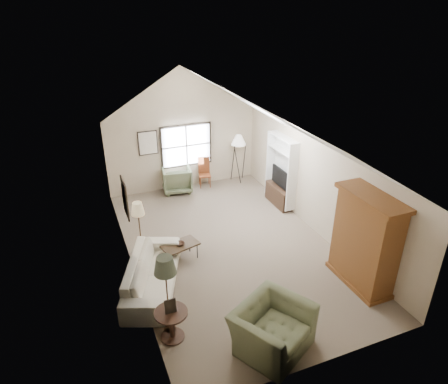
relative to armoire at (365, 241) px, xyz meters
name	(u,v)px	position (x,y,z in m)	size (l,w,h in m)	color
room_shell	(231,127)	(-2.18, 2.40, 2.11)	(5.01, 8.01, 4.00)	#736352
window	(186,146)	(-2.08, 6.36, 0.35)	(1.72, 0.08, 1.42)	black
skylight	(264,112)	(-0.88, 3.30, 2.12)	(0.80, 1.20, 0.52)	white
wall_art	(137,169)	(-4.06, 4.34, 0.63)	(1.97, 3.71, 0.88)	black
armoire	(365,241)	(0.00, 0.00, 0.00)	(0.60, 1.50, 2.20)	brown
tv_alcove	(281,170)	(0.16, 4.00, 0.05)	(0.32, 1.30, 2.10)	white
media_console	(279,195)	(0.14, 4.00, -0.80)	(0.34, 1.18, 0.60)	#382316
tv_panel	(280,177)	(0.14, 4.00, -0.18)	(0.05, 0.90, 0.55)	black
sofa	(153,273)	(-4.38, 1.57, -0.73)	(2.51, 0.98, 0.73)	beige
armchair_near	(272,328)	(-2.74, -0.92, -0.66)	(1.34, 1.17, 0.87)	#666D4C
armchair_far	(177,179)	(-2.54, 6.10, -0.67)	(0.91, 0.94, 0.85)	#616A4A
coffee_table	(181,252)	(-3.52, 2.31, -0.87)	(0.88, 0.49, 0.45)	#352515
bowl	(180,244)	(-3.52, 2.31, -0.62)	(0.21, 0.21, 0.05)	#3D2419
side_table	(172,325)	(-4.38, -0.03, -0.79)	(0.63, 0.63, 0.63)	#341D15
side_chair	(205,173)	(-1.56, 6.10, -0.60)	(0.39, 0.39, 1.00)	brown
tripod_lamp	(238,158)	(-0.32, 6.10, -0.25)	(0.49, 0.49, 1.71)	white
dark_lamp	(167,295)	(-4.38, 0.17, -0.22)	(0.42, 0.42, 1.75)	#272B1E
tan_lamp	(140,230)	(-4.38, 2.77, -0.31)	(0.31, 0.31, 1.57)	tan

